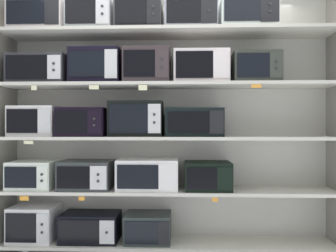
{
  "coord_description": "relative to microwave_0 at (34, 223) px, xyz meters",
  "views": [
    {
      "loc": [
        0.14,
        -3.42,
        1.27
      ],
      "look_at": [
        0.0,
        0.0,
        1.27
      ],
      "focal_mm": 38.01,
      "sensor_mm": 36.0,
      "label": 1
    }
  ],
  "objects": [
    {
      "name": "shelf_2",
      "position": [
        1.31,
        0.0,
        0.83
      ],
      "size": [
        3.16,
        0.45,
        0.03
      ],
      "primitive_type": "cube",
      "color": "beige"
    },
    {
      "name": "price_tag_4",
      "position": [
        0.53,
        -0.22,
        0.29
      ],
      "size": [
        0.06,
        0.0,
        0.04
      ],
      "primitive_type": "cube",
      "color": "orange"
    },
    {
      "name": "microwave_7",
      "position": [
        0.01,
        0.0,
        0.99
      ],
      "size": [
        0.45,
        0.33,
        0.29
      ],
      "color": "silver",
      "rests_on": "shelf_2"
    },
    {
      "name": "microwave_2",
      "position": [
        1.11,
        0.0,
        -0.03
      ],
      "size": [
        0.44,
        0.36,
        0.27
      ],
      "color": "#272F2E",
      "rests_on": "shelf_0"
    },
    {
      "name": "microwave_14",
      "position": [
        1.62,
        0.0,
        1.51
      ],
      "size": [
        0.52,
        0.36,
        0.31
      ],
      "color": "silver",
      "rests_on": "shelf_3"
    },
    {
      "name": "price_tag_10",
      "position": [
        2.11,
        -0.22,
        1.3
      ],
      "size": [
        0.09,
        0.0,
        0.03
      ],
      "primitive_type": "cube",
      "color": "orange"
    },
    {
      "name": "shelf_0",
      "position": [
        1.31,
        0.0,
        -0.18
      ],
      "size": [
        3.16,
        0.45,
        0.03
      ],
      "primitive_type": "cube",
      "color": "beige",
      "rests_on": "ground"
    },
    {
      "name": "microwave_15",
      "position": [
        2.14,
        0.0,
        1.49
      ],
      "size": [
        0.43,
        0.41,
        0.28
      ],
      "color": "#30342C",
      "rests_on": "shelf_3"
    },
    {
      "name": "microwave_4",
      "position": [
        0.52,
        0.0,
        0.47
      ],
      "size": [
        0.49,
        0.43,
        0.27
      ],
      "color": "#2E3233",
      "rests_on": "shelf_1"
    },
    {
      "name": "price_tag_5",
      "position": [
        1.74,
        -0.22,
        0.29
      ],
      "size": [
        0.05,
        0.0,
        0.04
      ],
      "primitive_type": "cube",
      "color": "orange"
    },
    {
      "name": "microwave_0",
      "position": [
        0.0,
        0.0,
        0.0
      ],
      "size": [
        0.43,
        0.38,
        0.34
      ],
      "color": "silver",
      "rests_on": "shelf_0"
    },
    {
      "name": "microwave_9",
      "position": [
        1.0,
        -0.0,
        1.01
      ],
      "size": [
        0.51,
        0.35,
        0.34
      ],
      "color": "black",
      "rests_on": "shelf_2"
    },
    {
      "name": "shelf_1",
      "position": [
        1.31,
        0.0,
        0.32
      ],
      "size": [
        3.16,
        0.45,
        0.03
      ],
      "primitive_type": "cube",
      "color": "beige"
    },
    {
      "name": "microwave_20",
      "position": [
        2.07,
        0.0,
        2.01
      ],
      "size": [
        0.53,
        0.36,
        0.31
      ],
      "color": "silver",
      "rests_on": "shelf_4"
    },
    {
      "name": "microwave_5",
      "position": [
        1.12,
        0.0,
        0.48
      ],
      "size": [
        0.58,
        0.41,
        0.29
      ],
      "color": "white",
      "rests_on": "shelf_1"
    },
    {
      "name": "price_tag_6",
      "position": [
        0.04,
        -0.22,
        0.8
      ],
      "size": [
        0.09,
        0.0,
        0.03
      ],
      "primitive_type": "cube",
      "color": "beige"
    },
    {
      "name": "microwave_12",
      "position": [
        0.61,
        0.0,
        1.52
      ],
      "size": [
        0.48,
        0.35,
        0.33
      ],
      "color": "black",
      "rests_on": "shelf_3"
    },
    {
      "name": "upright_left",
      "position": [
        -0.3,
        0.0,
        1.08
      ],
      "size": [
        0.05,
        0.45,
        2.81
      ],
      "primitive_type": "cube",
      "color": "gray",
      "rests_on": "ground"
    },
    {
      "name": "price_tag_3",
      "position": [
        0.0,
        -0.22,
        0.28
      ],
      "size": [
        0.08,
        0.0,
        0.04
      ],
      "primitive_type": "cube",
      "color": "orange"
    },
    {
      "name": "microwave_16",
      "position": [
        0.05,
        0.0,
        2.01
      ],
      "size": [
        0.52,
        0.36,
        0.29
      ],
      "color": "silver",
      "rests_on": "shelf_4"
    },
    {
      "name": "shelf_4",
      "position": [
        1.31,
        0.0,
        1.84
      ],
      "size": [
        3.16,
        0.45,
        0.03
      ],
      "primitive_type": "cube",
      "color": "beige"
    },
    {
      "name": "shelf_3",
      "position": [
        1.31,
        0.0,
        1.34
      ],
      "size": [
        3.16,
        0.45,
        0.03
      ],
      "primitive_type": "cube",
      "color": "beige"
    },
    {
      "name": "microwave_6",
      "position": [
        1.69,
        0.0,
        0.47
      ],
      "size": [
        0.44,
        0.39,
        0.26
      ],
      "color": "black",
      "rests_on": "shelf_1"
    },
    {
      "name": "microwave_3",
      "position": [
        0.0,
        0.0,
        0.47
      ],
      "size": [
        0.43,
        0.41,
        0.27
      ],
      "color": "silver",
      "rests_on": "shelf_1"
    },
    {
      "name": "microwave_18",
      "position": [
        1.03,
        -0.0,
        2.0
      ],
      "size": [
        0.44,
        0.36,
        0.29
      ],
      "color": "#323233",
      "rests_on": "shelf_4"
    },
    {
      "name": "microwave_8",
      "position": [
        0.49,
        0.0,
        0.98
      ],
      "size": [
        0.45,
        0.43,
        0.27
      ],
      "color": "black",
      "rests_on": "shelf_2"
    },
    {
      "name": "microwave_19",
      "position": [
        1.53,
        0.0,
        1.99
      ],
      "size": [
        0.49,
        0.36,
        0.27
      ],
      "color": "#9CA1AB",
      "rests_on": "shelf_4"
    },
    {
      "name": "price_tag_9",
      "position": [
        1.09,
        -0.22,
        1.29
      ],
      "size": [
        0.08,
        0.0,
        0.05
      ],
      "primitive_type": "cube",
      "color": "beige"
    },
    {
      "name": "price_tag_8",
      "position": [
        0.64,
        -0.22,
        1.3
      ],
      "size": [
        0.09,
        0.0,
        0.04
      ],
      "primitive_type": "cube",
      "color": "beige"
    },
    {
      "name": "microwave_17",
      "position": [
        0.56,
        0.0,
        2.02
      ],
      "size": [
        0.43,
        0.34,
        0.31
      ],
      "color": "#9CA4A2",
      "rests_on": "shelf_4"
    },
    {
      "name": "microwave_13",
      "position": [
        1.11,
        0.0,
        1.51
      ],
      "size": [
        0.43,
        0.42,
        0.33
      ],
      "color": "#342A2C",
      "rests_on": "shelf_3"
    },
    {
      "name": "price_tag_7",
      "position": [
        0.09,
        -0.22,
        1.29
      ],
      "size": [
        0.05,
        0.0,
        0.04
      ],
      "primitive_type": "cube",
      "color": "beige"
    },
    {
      "name": "microwave_11",
      "position": [
        0.06,
        -0.0,
        1.49
      ],
      "size": [
        0.55,
        0.39,
        0.28
      ],
      "color": "#2D2D32",
      "rests_on": "shelf_3"
    },
    {
      "name": "back_panel",
      "position": [
        1.31,
        0.25,
        1.08
      ],
      "size": [
        3.36,
        0.04,
        2.81
      ],
      "primitive_type": "cube",
      "color": "beige",
      "rests_on": "ground"
    },
    {
      "name": "microwave_10",
      "position": [
        1.56,
        0.0,
        0.98
      ],
      "size": [
        0.54,
        0.35,
        0.27
      ],
      "color": "black",
      "rests_on": "shelf_2"
    },
    {
      "name": "microwave_1",
      "position": [
        0.55,
        -0.0,
        -0.03
      ],
      "size": [
        0.55,
        0.36,
        0.27
      ],
      "color": "black",
      "rests_on": "shelf_0"
    }
  ]
}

